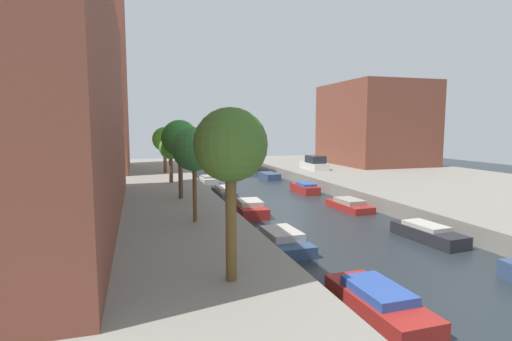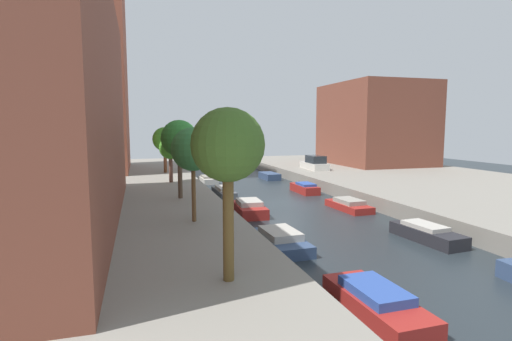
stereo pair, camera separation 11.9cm
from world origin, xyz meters
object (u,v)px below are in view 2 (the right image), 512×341
Objects in this scene: moored_boat_left_4 at (208,179)px; moored_boat_right_3 at (305,188)px; street_tree_0 at (228,148)px; street_tree_3 at (170,149)px; moored_boat_left_3 at (224,192)px; apartment_tower_far at (73,50)px; moored_boat_left_2 at (249,208)px; low_block_right at (375,124)px; parked_car at (315,164)px; street_tree_2 at (179,139)px; moored_boat_right_1 at (427,234)px; moored_boat_right_4 at (269,176)px; street_tree_4 at (165,140)px; moored_boat_left_1 at (280,240)px; street_tree_1 at (193,150)px; moored_boat_right_2 at (349,205)px; moored_boat_left_0 at (376,301)px.

moored_boat_left_4 is 10.83m from moored_boat_right_3.
street_tree_0 is 1.49× the size of moored_boat_left_4.
street_tree_3 is 5.70m from moored_boat_left_3.
apartment_tower_far reaches higher than moored_boat_left_2.
parked_car is at bearing -158.67° from low_block_right.
street_tree_2 is (8.53, -18.86, -8.46)m from apartment_tower_far.
moored_boat_right_4 is at bearing 90.39° from moored_boat_right_1.
moored_boat_left_2 is at bearing -65.85° from street_tree_3.
street_tree_2 is at bearing -90.00° from street_tree_4.
street_tree_1 is at bearing 148.91° from moored_boat_left_1.
street_tree_0 is at bearing -75.57° from apartment_tower_far.
moored_boat_right_2 is (-14.43, -19.33, -5.59)m from low_block_right.
street_tree_4 is at bearing 176.86° from moored_boat_right_4.
moored_boat_left_1 is 22.25m from moored_boat_left_4.
street_tree_2 is at bearing 112.78° from moored_boat_left_1.
parked_car reaches higher than moored_boat_right_2.
apartment_tower_far reaches higher than moored_boat_right_2.
street_tree_0 is 30.86m from moored_boat_right_4.
moored_boat_left_2 is 0.93× the size of moored_boat_right_1.
parked_car is at bearing -0.44° from moored_boat_left_4.
street_tree_4 is at bearing 174.87° from parked_car.
moored_boat_left_3 is (-11.66, -7.75, -1.30)m from parked_car.
street_tree_4 is 11.54m from moored_boat_right_4.
moored_boat_right_3 is at bearing 44.88° from moored_boat_left_2.
moored_boat_right_4 is at bearing 170.51° from parked_car.
parked_car is at bearing -12.70° from apartment_tower_far.
moored_boat_left_4 is at bearing -173.84° from moored_boat_right_4.
moored_boat_left_0 is at bearing -89.66° from moored_boat_left_4.
apartment_tower_far is at bearing 127.30° from street_tree_3.
moored_boat_left_3 is (4.04, 12.19, -4.18)m from street_tree_1.
street_tree_2 reaches higher than moored_boat_left_1.
parked_car is 1.10× the size of moored_boat_left_3.
street_tree_2 is 18.42m from moored_boat_right_4.
street_tree_4 is at bearing 90.00° from street_tree_3.
street_tree_1 is at bearing 163.66° from moored_boat_right_1.
moored_boat_right_2 is at bearing -89.29° from moored_boat_right_3.
moored_boat_left_0 is at bearing -138.89° from moored_boat_right_1.
street_tree_3 is at bearing -90.00° from street_tree_4.
parked_car is (-9.76, -3.81, -4.28)m from low_block_right.
street_tree_2 is 1.24× the size of moored_boat_left_1.
street_tree_1 is (8.53, -25.40, -8.78)m from apartment_tower_far.
parked_car is at bearing 33.62° from moored_boat_left_3.
apartment_tower_far reaches higher than street_tree_0.
moored_boat_left_1 is at bearing -77.37° from street_tree_3.
street_tree_1 is at bearing -158.14° from moored_boat_right_2.
low_block_right is 24.98m from moored_boat_left_3.
low_block_right reaches higher than street_tree_1.
moored_boat_left_4 is (4.08, 13.49, -4.50)m from street_tree_2.
street_tree_3 is 0.97× the size of moored_boat_right_2.
moored_boat_left_1 reaches higher than moored_boat_right_1.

